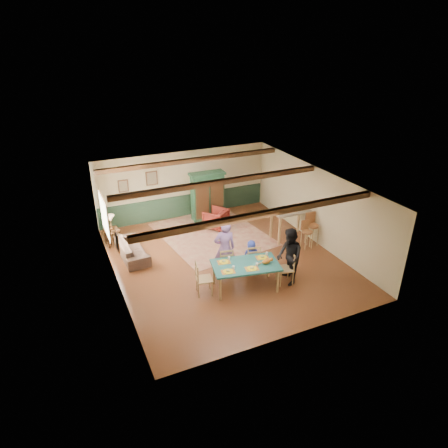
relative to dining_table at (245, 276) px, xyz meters
name	(u,v)px	position (x,y,z in m)	size (l,w,h in m)	color
floor	(226,260)	(0.13, 1.69, -0.40)	(8.00, 8.00, 0.00)	#542A17
wall_back	(184,184)	(0.13, 5.69, 0.95)	(7.00, 0.02, 2.70)	beige
wall_left	(114,245)	(-3.37, 1.69, 0.95)	(0.02, 8.00, 2.70)	beige
wall_right	(317,206)	(3.63, 1.69, 0.95)	(0.02, 8.00, 2.70)	beige
ceiling	(226,183)	(0.13, 1.69, 2.30)	(7.00, 8.00, 0.02)	white
wainscot_back	(185,205)	(0.13, 5.67, 0.05)	(6.95, 0.03, 0.90)	#1B3224
ceiling_beam_front	(263,214)	(0.13, -0.61, 2.21)	(6.95, 0.16, 0.16)	black
ceiling_beam_mid	(220,182)	(0.13, 2.09, 2.21)	(6.95, 0.16, 0.16)	black
ceiling_beam_back	(192,160)	(0.13, 4.69, 2.21)	(6.95, 0.16, 0.16)	black
window_left	(104,216)	(-3.34, 3.39, 1.15)	(0.06, 1.60, 1.30)	white
picture_left_wall	(117,241)	(-3.34, 1.09, 1.35)	(0.04, 0.42, 0.52)	gray
picture_back_a	(152,178)	(-1.17, 5.66, 1.40)	(0.45, 0.04, 0.55)	gray
picture_back_b	(123,186)	(-2.27, 5.66, 1.25)	(0.38, 0.04, 0.48)	gray
dining_table	(245,276)	(0.00, 0.00, 0.00)	(1.91, 1.06, 0.80)	#1B5553
dining_chair_far_left	(225,262)	(-0.27, 0.83, 0.11)	(0.45, 0.47, 1.01)	#9F7D4F
dining_chair_far_right	(252,258)	(0.56, 0.67, 0.11)	(0.45, 0.47, 1.01)	#9F7D4F
dining_chair_end_left	(204,278)	(-1.20, 0.24, 0.11)	(0.45, 0.47, 1.01)	#9F7D4F
dining_chair_end_right	(285,268)	(1.20, -0.24, 0.11)	(0.45, 0.47, 1.01)	#9F7D4F
person_man	(225,249)	(-0.25, 0.92, 0.52)	(0.67, 0.44, 1.83)	#805D9F
person_woman	(289,257)	(1.30, -0.26, 0.48)	(0.85, 0.66, 1.75)	black
person_child	(251,256)	(0.58, 0.75, 0.14)	(0.52, 0.34, 1.07)	#2A3CAA
cat	(266,261)	(0.55, -0.22, 0.49)	(0.38, 0.15, 0.19)	#BC6921
place_setting_near_left	(228,270)	(-0.62, -0.15, 0.45)	(0.42, 0.32, 0.11)	yellow
place_setting_near_center	(252,267)	(0.05, -0.28, 0.45)	(0.42, 0.32, 0.11)	yellow
place_setting_far_left	(224,261)	(-0.52, 0.37, 0.45)	(0.42, 0.32, 0.11)	yellow
place_setting_far_right	(262,256)	(0.62, 0.15, 0.45)	(0.42, 0.32, 0.11)	yellow
area_rug	(212,234)	(0.45, 3.63, -0.39)	(3.47, 4.12, 0.01)	beige
armoire	(207,196)	(0.84, 4.97, 0.58)	(1.39, 0.55, 1.96)	#13301F
armchair	(216,218)	(0.83, 4.13, -0.03)	(0.79, 0.81, 0.74)	#4A100E
sofa	(132,249)	(-2.62, 3.20, -0.12)	(1.94, 0.76, 0.57)	#3A2B24
end_table	(113,237)	(-3.05, 4.33, -0.10)	(0.48, 0.48, 0.59)	black
table_lamp	(111,222)	(-3.05, 4.33, 0.47)	(0.30, 0.30, 0.54)	beige
counter_table	(289,224)	(2.90, 2.18, 0.16)	(1.35, 0.79, 1.12)	tan
bar_stool_left	(307,235)	(3.06, 1.31, 0.11)	(0.36, 0.39, 1.01)	#A46940
bar_stool_right	(312,229)	(3.37, 1.45, 0.19)	(0.42, 0.46, 1.18)	#A46940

